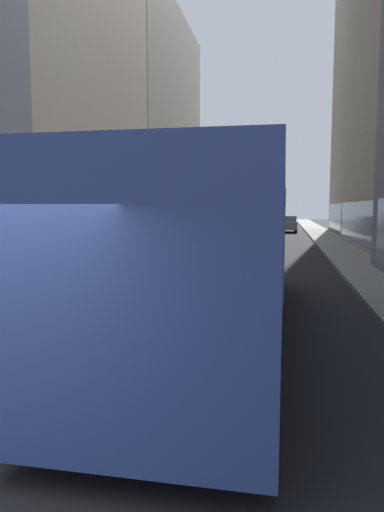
% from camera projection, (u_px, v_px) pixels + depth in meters
% --- Properties ---
extents(ground_plane, '(120.00, 120.00, 0.00)m').
position_uv_depth(ground_plane, '(253.00, 238.00, 37.05)').
color(ground_plane, '#232326').
extents(sidewalk_left, '(2.40, 110.00, 0.15)m').
position_uv_depth(sidewalk_left, '(184.00, 236.00, 38.16)').
color(sidewalk_left, '#ADA89E').
rests_on(sidewalk_left, ground).
extents(sidewalk_right, '(2.40, 110.00, 0.15)m').
position_uv_depth(sidewalk_right, '(327.00, 238.00, 35.93)').
color(sidewalk_right, gray).
rests_on(sidewalk_right, ground).
extents(building_left_mid, '(9.41, 15.82, 25.99)m').
position_uv_depth(building_left_mid, '(22.00, 15.00, 25.28)').
color(building_left_mid, '#A0937F').
rests_on(building_left_mid, ground).
extents(building_left_far, '(8.19, 21.70, 21.47)m').
position_uv_depth(building_left_far, '(140.00, 124.00, 45.99)').
color(building_left_far, gray).
rests_on(building_left_far, ground).
extents(transit_bus, '(2.78, 11.53, 3.05)m').
position_uv_depth(transit_bus, '(219.00, 242.00, 9.19)').
color(transit_bus, '#33478C').
rests_on(transit_bus, ground).
extents(car_grey_wagon, '(1.70, 4.37, 1.62)m').
position_uv_depth(car_grey_wagon, '(288.00, 224.00, 45.81)').
color(car_grey_wagon, slate).
rests_on(car_grey_wagon, ground).
extents(car_silver_sedan, '(1.72, 4.09, 1.62)m').
position_uv_depth(car_silver_sedan, '(221.00, 235.00, 27.22)').
color(car_silver_sedan, '#B7BABF').
rests_on(car_silver_sedan, ground).
extents(car_yellow_taxi, '(1.73, 3.93, 1.62)m').
position_uv_depth(car_yellow_taxi, '(250.00, 223.00, 49.61)').
color(car_yellow_taxi, yellow).
rests_on(car_yellow_taxi, ground).
extents(car_white_van, '(1.90, 4.00, 1.62)m').
position_uv_depth(car_white_van, '(27.00, 286.00, 9.68)').
color(car_white_van, silver).
rests_on(car_white_van, ground).
extents(car_black_suv, '(1.82, 3.92, 1.62)m').
position_uv_depth(car_black_suv, '(207.00, 242.00, 22.19)').
color(car_black_suv, black).
rests_on(car_black_suv, ground).
extents(car_blue_hatchback, '(1.90, 4.24, 1.62)m').
position_uv_depth(car_blue_hatchback, '(212.00, 230.00, 34.19)').
color(car_blue_hatchback, '#4C6BB7').
rests_on(car_blue_hatchback, ground).
extents(dalmatian_dog, '(0.22, 0.96, 0.72)m').
position_uv_depth(dalmatian_dog, '(37.00, 352.00, 6.29)').
color(dalmatian_dog, white).
rests_on(dalmatian_dog, ground).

